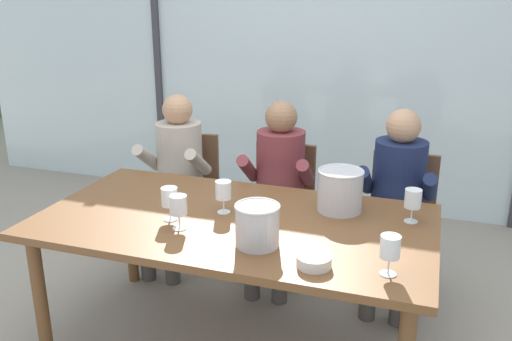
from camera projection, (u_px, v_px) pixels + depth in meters
name	position (u px, v px, depth m)	size (l,w,h in m)	color
ground	(285.00, 263.00, 3.92)	(14.00, 14.00, 0.00)	#9E9384
window_glass_panel	(327.00, 62.00, 4.64)	(7.23, 0.03, 2.60)	silver
window_mullion_left	(158.00, 56.00, 5.12)	(0.06, 0.06, 2.60)	#38383D
hillside_vineyard	(372.00, 54.00, 7.56)	(13.23, 2.40, 2.10)	#386633
dining_table	(234.00, 231.00, 2.81)	(2.03, 1.08, 0.76)	brown
chair_near_curtain	(187.00, 186.00, 3.95)	(0.49, 0.49, 0.89)	brown
chair_left_of_center	(281.00, 199.00, 3.70)	(0.44, 0.44, 0.89)	brown
chair_center	(401.00, 212.00, 3.48)	(0.45, 0.45, 0.89)	brown
person_beige_jumper	(176.00, 170.00, 3.76)	(0.48, 0.62, 1.21)	#B7AD9E
person_maroon_top	(278.00, 181.00, 3.54)	(0.48, 0.63, 1.21)	brown
person_navy_polo	(397.00, 194.00, 3.31)	(0.47, 0.62, 1.21)	#192347
ice_bucket_primary	(257.00, 225.00, 2.46)	(0.21, 0.21, 0.20)	#B7B7BC
ice_bucket_secondary	(340.00, 190.00, 2.85)	(0.25, 0.25, 0.23)	#B7B7BC
tasting_bowl	(314.00, 261.00, 2.29)	(0.15, 0.15, 0.05)	silver
wine_glass_by_left_taster	(390.00, 249.00, 2.19)	(0.08, 0.08, 0.17)	silver
wine_glass_near_bucket	(179.00, 207.00, 2.62)	(0.08, 0.08, 0.17)	silver
wine_glass_center_pour	(170.00, 198.00, 2.73)	(0.08, 0.08, 0.17)	silver
wine_glass_by_right_taster	(223.00, 191.00, 2.82)	(0.08, 0.08, 0.17)	silver
wine_glass_spare_empty	(413.00, 200.00, 2.70)	(0.08, 0.08, 0.17)	silver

